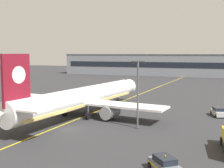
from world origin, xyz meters
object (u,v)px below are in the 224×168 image
at_px(service_car_nearest, 218,112).
at_px(service_car_third, 165,165).
at_px(apron_lamp_post, 138,93).
at_px(airliner_foreground, 82,98).

height_order(service_car_nearest, service_car_third, same).
xyz_separation_m(apron_lamp_post, service_car_nearest, (11.82, 13.66, -4.83)).
bearing_deg(service_car_nearest, airliner_foreground, -159.55).
distance_m(apron_lamp_post, service_car_nearest, 18.70).
bearing_deg(service_car_nearest, service_car_third, -99.15).
xyz_separation_m(airliner_foreground, apron_lamp_post, (12.11, -4.74, 2.23)).
height_order(airliner_foreground, service_car_third, airliner_foreground).
xyz_separation_m(apron_lamp_post, service_car_third, (7.13, -15.44, -4.83)).
xyz_separation_m(airliner_foreground, service_car_nearest, (23.93, 8.92, -2.60)).
bearing_deg(service_car_nearest, apron_lamp_post, -130.85).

